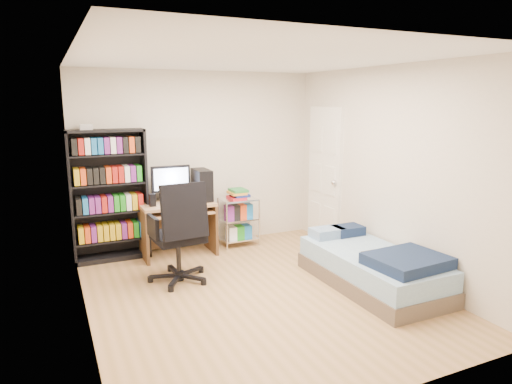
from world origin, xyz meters
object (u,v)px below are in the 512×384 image
computer_desk (183,207)px  bed (373,267)px  media_shelf (109,194)px  office_chair (180,250)px

computer_desk → bed: computer_desk is taller
media_shelf → computer_desk: media_shelf is taller
media_shelf → office_chair: (0.61, -1.15, -0.51)m
media_shelf → office_chair: size_ratio=1.50×
media_shelf → bed: size_ratio=1.00×
media_shelf → office_chair: 1.40m
media_shelf → bed: bearing=-40.6°
office_chair → media_shelf: bearing=113.6°
computer_desk → office_chair: size_ratio=1.02×
computer_desk → office_chair: 1.08m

